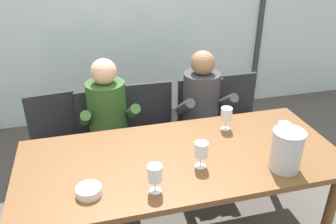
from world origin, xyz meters
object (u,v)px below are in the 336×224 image
object	(u,v)px
chair_center	(152,125)
wine_glass_by_left_taster	(201,151)
tasting_bowl	(89,191)
chair_near_curtain	(56,138)
dining_table	(181,166)
chair_left_of_center	(104,133)
wine_glass_near_bucket	(155,174)
wine_glass_center_pour	(226,115)
wine_glass_by_right_taster	(284,130)
chair_near_window_right	(238,114)
person_charcoal_jacket	(204,110)
ice_bucket_primary	(287,150)
person_olive_shirt	(109,121)
chair_right_of_center	(201,120)

from	to	relation	value
chair_center	wine_glass_by_left_taster	distance (m)	1.10
tasting_bowl	chair_near_curtain	bearing A→B (deg)	102.70
dining_table	chair_left_of_center	xyz separation A→B (m)	(-0.45, 0.85, -0.17)
wine_glass_near_bucket	wine_glass_center_pour	world-z (taller)	same
chair_center	wine_glass_by_right_taster	bearing A→B (deg)	-51.55
chair_center	chair_near_window_right	bearing A→B (deg)	1.24
wine_glass_near_bucket	wine_glass_by_right_taster	distance (m)	0.98
person_charcoal_jacket	wine_glass_by_right_taster	size ratio (longest dim) A/B	6.86
wine_glass_near_bucket	wine_glass_center_pour	size ratio (longest dim) A/B	1.00
ice_bucket_primary	tasting_bowl	world-z (taller)	ice_bucket_primary
ice_bucket_primary	wine_glass_near_bucket	world-z (taller)	ice_bucket_primary
chair_near_curtain	wine_glass_by_right_taster	world-z (taller)	wine_glass_by_right_taster
dining_table	ice_bucket_primary	size ratio (longest dim) A/B	7.98
chair_center	person_olive_shirt	size ratio (longest dim) A/B	0.73
tasting_bowl	wine_glass_by_left_taster	bearing A→B (deg)	7.66
wine_glass_center_pour	wine_glass_by_right_taster	size ratio (longest dim) A/B	1.00
dining_table	chair_right_of_center	distance (m)	0.98
person_olive_shirt	wine_glass_by_right_taster	xyz separation A→B (m)	(1.11, -0.78, 0.19)
chair_near_curtain	chair_center	xyz separation A→B (m)	(0.84, 0.02, 0.00)
chair_near_window_right	wine_glass_near_bucket	distance (m)	1.65
dining_table	ice_bucket_primary	bearing A→B (deg)	-26.07
person_olive_shirt	wine_glass_by_right_taster	size ratio (longest dim) A/B	6.86
chair_near_window_right	wine_glass_by_left_taster	size ratio (longest dim) A/B	5.02
tasting_bowl	wine_glass_near_bucket	bearing A→B (deg)	-10.07
ice_bucket_primary	wine_glass_by_left_taster	bearing A→B (deg)	163.79
dining_table	wine_glass_near_bucket	bearing A→B (deg)	-129.17
chair_near_curtain	chair_left_of_center	size ratio (longest dim) A/B	1.00
chair_near_curtain	chair_right_of_center	world-z (taller)	same
ice_bucket_primary	person_charcoal_jacket	bearing A→B (deg)	98.83
chair_near_window_right	wine_glass_center_pour	size ratio (longest dim) A/B	5.02
chair_left_of_center	chair_right_of_center	bearing A→B (deg)	-4.75
chair_near_curtain	tasting_bowl	world-z (taller)	chair_near_curtain
chair_center	wine_glass_by_left_taster	size ratio (longest dim) A/B	5.02
wine_glass_near_bucket	wine_glass_by_right_taster	world-z (taller)	same
person_olive_shirt	wine_glass_center_pour	bearing A→B (deg)	-32.79
dining_table	wine_glass_center_pour	xyz separation A→B (m)	(0.42, 0.26, 0.20)
dining_table	ice_bucket_primary	xyz separation A→B (m)	(0.58, -0.28, 0.21)
wine_glass_by_left_taster	wine_glass_near_bucket	size ratio (longest dim) A/B	1.00
chair_left_of_center	person_charcoal_jacket	size ratio (longest dim) A/B	0.73
dining_table	chair_near_curtain	world-z (taller)	chair_near_curtain
chair_left_of_center	wine_glass_center_pour	distance (m)	1.11
tasting_bowl	wine_glass_by_left_taster	size ratio (longest dim) A/B	0.82
wine_glass_by_left_taster	tasting_bowl	bearing A→B (deg)	-172.34
chair_right_of_center	chair_near_window_right	distance (m)	0.39
dining_table	wine_glass_by_left_taster	world-z (taller)	wine_glass_by_left_taster
ice_bucket_primary	wine_glass_center_pour	xyz separation A→B (m)	(-0.16, 0.54, -0.02)
chair_right_of_center	wine_glass_by_left_taster	size ratio (longest dim) A/B	5.02
wine_glass_by_right_taster	dining_table	bearing A→B (deg)	176.06
tasting_bowl	wine_glass_by_left_taster	world-z (taller)	wine_glass_by_left_taster
dining_table	wine_glass_near_bucket	distance (m)	0.43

